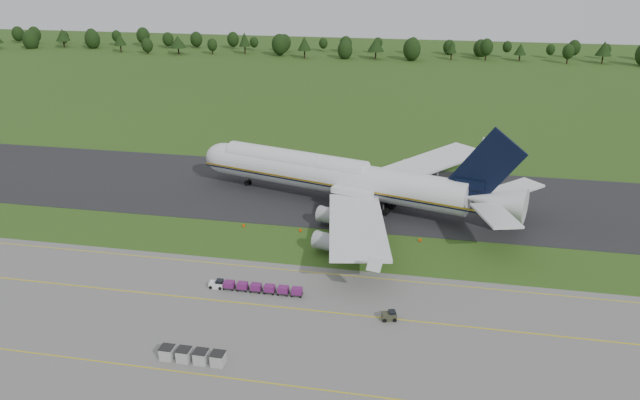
% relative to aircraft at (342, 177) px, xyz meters
% --- Properties ---
extents(ground, '(600.00, 600.00, 0.00)m').
position_rel_aircraft_xyz_m(ground, '(-2.75, -22.48, -6.00)').
color(ground, '#2A4A16').
rests_on(ground, ground).
extents(apron, '(300.00, 52.00, 0.06)m').
position_rel_aircraft_xyz_m(apron, '(-2.75, -56.48, -5.97)').
color(apron, slate).
rests_on(apron, ground).
extents(taxiway, '(300.00, 40.00, 0.08)m').
position_rel_aircraft_xyz_m(taxiway, '(-2.75, 5.52, -5.96)').
color(taxiway, black).
rests_on(taxiway, ground).
extents(apron_markings, '(300.00, 30.20, 0.01)m').
position_rel_aircraft_xyz_m(apron_markings, '(-2.75, -49.46, -5.93)').
color(apron_markings, '#D9C30C').
rests_on(apron_markings, apron).
extents(tree_line, '(525.67, 21.95, 11.54)m').
position_rel_aircraft_xyz_m(tree_line, '(-15.02, 197.91, 0.12)').
color(tree_line, black).
rests_on(tree_line, ground).
extents(aircraft, '(74.92, 70.14, 21.01)m').
position_rel_aircraft_xyz_m(aircraft, '(0.00, 0.00, 0.00)').
color(aircraft, white).
rests_on(aircraft, ground).
extents(baggage_train, '(15.57, 1.41, 1.36)m').
position_rel_aircraft_xyz_m(baggage_train, '(-7.65, -40.60, -5.20)').
color(baggage_train, white).
rests_on(baggage_train, apron).
extents(utility_cart, '(2.40, 1.79, 1.18)m').
position_rel_aircraft_xyz_m(utility_cart, '(14.51, -44.82, -5.36)').
color(utility_cart, '#333525').
rests_on(utility_cart, apron).
extents(uld_row, '(9.03, 1.83, 1.81)m').
position_rel_aircraft_xyz_m(uld_row, '(-10.43, -60.05, -5.03)').
color(uld_row, '#A7A7A7').
rests_on(uld_row, apron).
extents(edge_markers, '(35.43, 0.30, 0.60)m').
position_rel_aircraft_xyz_m(edge_markers, '(0.40, -16.52, -5.72)').
color(edge_markers, '#E74507').
rests_on(edge_markers, ground).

